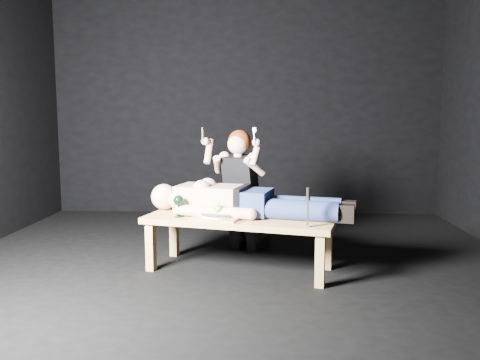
{
  "coord_description": "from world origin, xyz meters",
  "views": [
    {
      "loc": [
        0.27,
        -4.03,
        1.27
      ],
      "look_at": [
        0.06,
        0.04,
        0.75
      ],
      "focal_mm": 37.24,
      "sensor_mm": 36.0,
      "label": 1
    }
  ],
  "objects": [
    {
      "name": "serving_tray",
      "position": [
        -0.12,
        -0.11,
        0.46
      ],
      "size": [
        0.42,
        0.35,
        0.02
      ],
      "primitive_type": "cube",
      "rotation": [
        0.0,
        0.0,
        -0.24
      ],
      "color": "tan",
      "rests_on": "table"
    },
    {
      "name": "back_wall",
      "position": [
        0.0,
        2.5,
        1.5
      ],
      "size": [
        5.0,
        0.0,
        5.0
      ],
      "primitive_type": "plane",
      "rotation": [
        1.57,
        0.0,
        0.0
      ],
      "color": "black",
      "rests_on": "ground"
    },
    {
      "name": "fork_flat",
      "position": [
        -0.32,
        -0.07,
        0.45
      ],
      "size": [
        0.06,
        0.16,
        0.01
      ],
      "primitive_type": "cube",
      "rotation": [
        0.0,
        0.0,
        -0.28
      ],
      "color": "#B2B2B7",
      "rests_on": "table"
    },
    {
      "name": "spoon_flat",
      "position": [
        0.08,
        -0.11,
        0.45
      ],
      "size": [
        0.11,
        0.14,
        0.01
      ],
      "primitive_type": "cube",
      "rotation": [
        0.0,
        0.0,
        0.65
      ],
      "color": "#B2B2B7",
      "rests_on": "table"
    },
    {
      "name": "lying_man",
      "position": [
        0.13,
        0.08,
        0.59
      ],
      "size": [
        1.78,
        0.92,
        0.29
      ],
      "primitive_type": null,
      "rotation": [
        0.0,
        0.0,
        -0.24
      ],
      "color": "#E0AF91",
      "rests_on": "table"
    },
    {
      "name": "plate",
      "position": [
        -0.12,
        -0.11,
        0.48
      ],
      "size": [
        0.3,
        0.3,
        0.02
      ],
      "primitive_type": "cylinder",
      "rotation": [
        0.0,
        0.0,
        -0.24
      ],
      "color": "white",
      "rests_on": "serving_tray"
    },
    {
      "name": "kneeling_woman",
      "position": [
        0.07,
        0.6,
        0.59
      ],
      "size": [
        0.87,
        0.9,
        1.18
      ],
      "primitive_type": null,
      "rotation": [
        0.0,
        0.0,
        -0.43
      ],
      "color": "black",
      "rests_on": "ground"
    },
    {
      "name": "knife_flat",
      "position": [
        0.08,
        -0.21,
        0.45
      ],
      "size": [
        0.08,
        0.16,
        0.01
      ],
      "primitive_type": "cube",
      "rotation": [
        0.0,
        0.0,
        -0.41
      ],
      "color": "#B2B2B7",
      "rests_on": "table"
    },
    {
      "name": "table",
      "position": [
        0.06,
        -0.01,
        0.23
      ],
      "size": [
        1.65,
        0.94,
        0.45
      ],
      "primitive_type": "cube",
      "rotation": [
        0.0,
        0.0,
        -0.24
      ],
      "color": "tan",
      "rests_on": "ground"
    },
    {
      "name": "carving_knife",
      "position": [
        0.59,
        -0.36,
        0.6
      ],
      "size": [
        0.05,
        0.05,
        0.3
      ],
      "primitive_type": null,
      "rotation": [
        0.0,
        0.0,
        -0.24
      ],
      "color": "#B2B2B7",
      "rests_on": "table"
    },
    {
      "name": "ground",
      "position": [
        0.0,
        0.0,
        0.0
      ],
      "size": [
        5.0,
        5.0,
        0.0
      ],
      "primitive_type": "plane",
      "color": "black",
      "rests_on": "ground"
    },
    {
      "name": "apple",
      "position": [
        -0.1,
        -0.1,
        0.53
      ],
      "size": [
        0.08,
        0.08,
        0.08
      ],
      "primitive_type": "sphere",
      "color": "#5C9E26",
      "rests_on": "plate"
    },
    {
      "name": "goblet",
      "position": [
        -0.44,
        -0.03,
        0.54
      ],
      "size": [
        0.11,
        0.11,
        0.18
      ],
      "primitive_type": null,
      "rotation": [
        0.0,
        0.0,
        -0.24
      ],
      "color": "black",
      "rests_on": "table"
    }
  ]
}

